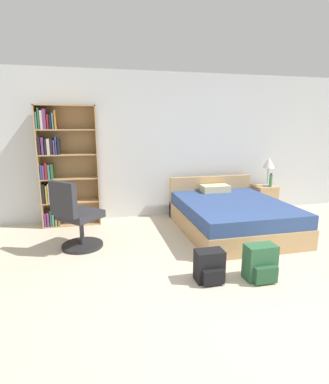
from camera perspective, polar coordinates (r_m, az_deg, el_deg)
The scene contains 10 objects.
ground_plane at distance 3.11m, azimuth 18.37°, elevation -20.78°, with size 14.00×14.00×0.00m, color beige.
wall_back at distance 5.61m, azimuth 1.84°, elevation 8.72°, with size 9.00×0.06×2.60m.
bookshelf at distance 5.27m, azimuth -19.09°, elevation 4.55°, with size 0.95×0.30×2.00m.
bed at distance 5.00m, azimuth 12.49°, elevation -4.26°, with size 1.58×1.99×0.75m.
office_chair at distance 4.26m, azimuth -16.48°, elevation -4.87°, with size 0.72×0.72×0.98m.
nightstand at distance 6.19m, azimuth 18.38°, elevation -1.28°, with size 0.40×0.41×0.53m.
table_lamp at distance 6.11m, azimuth 19.22°, elevation 5.07°, with size 0.23×0.23×0.55m.
water_bottle at distance 6.06m, azimuth 19.58°, elevation 2.09°, with size 0.06×0.06×0.26m.
backpack_green at distance 3.56m, azimuth 17.83°, elevation -12.81°, with size 0.34×0.26×0.40m.
backpack_black at distance 3.41m, azimuth 8.60°, elevation -13.88°, with size 0.31×0.26×0.35m.
Camera 1 is at (-1.46, -2.18, 1.68)m, focal length 28.00 mm.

